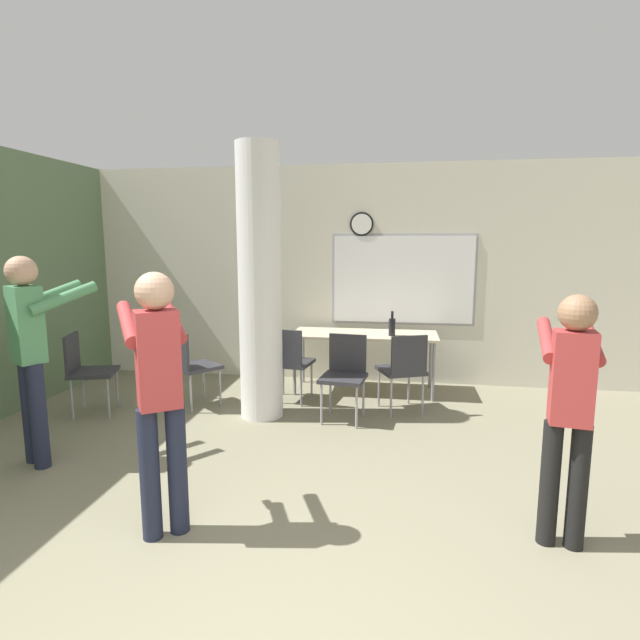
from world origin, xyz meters
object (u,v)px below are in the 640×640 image
(person_playing_side, at_px, (570,401))
(person_playing_front, at_px, (158,384))
(chair_near_pillar, at_px, (191,362))
(bottle_on_table, at_px, (392,326))
(chair_table_front, at_px, (345,371))
(folding_table, at_px, (364,337))
(chair_by_left_wall, at_px, (86,367))
(person_watching_back, at_px, (32,344))
(chair_table_right, at_px, (404,367))
(chair_table_left, at_px, (289,359))

(person_playing_side, distance_m, person_playing_front, 2.46)
(chair_near_pillar, xyz_separation_m, person_playing_side, (3.26, -2.06, 0.39))
(person_playing_front, bearing_deg, person_playing_side, 6.31)
(bottle_on_table, xyz_separation_m, chair_table_front, (-0.46, -0.89, -0.33))
(folding_table, bearing_deg, chair_table_front, -97.77)
(chair_by_left_wall, bearing_deg, folding_table, 23.74)
(chair_near_pillar, bearing_deg, chair_table_front, -2.99)
(person_watching_back, bearing_deg, person_playing_side, -7.44)
(bottle_on_table, distance_m, person_watching_back, 3.69)
(chair_near_pillar, bearing_deg, chair_table_right, 4.43)
(person_playing_front, distance_m, person_watching_back, 1.68)
(chair_table_left, xyz_separation_m, chair_by_left_wall, (-2.06, -0.70, 0.00))
(chair_table_right, relative_size, person_playing_front, 0.52)
(chair_near_pillar, bearing_deg, chair_by_left_wall, -160.19)
(chair_by_left_wall, distance_m, chair_near_pillar, 1.08)
(chair_table_right, bearing_deg, person_watching_back, -149.96)
(chair_table_front, relative_size, chair_by_left_wall, 1.00)
(folding_table, bearing_deg, chair_table_left, -145.24)
(chair_table_right, bearing_deg, chair_near_pillar, -175.57)
(chair_by_left_wall, xyz_separation_m, person_watching_back, (0.35, -1.18, 0.50))
(chair_by_left_wall, bearing_deg, person_playing_front, -47.00)
(chair_table_right, bearing_deg, chair_table_front, -155.93)
(person_playing_side, bearing_deg, chair_table_right, 112.61)
(chair_near_pillar, height_order, person_watching_back, person_watching_back)
(chair_table_left, xyz_separation_m, person_playing_side, (2.22, -2.39, 0.39))
(chair_table_front, height_order, chair_table_right, same)
(chair_near_pillar, bearing_deg, bottle_on_table, 20.03)
(chair_by_left_wall, bearing_deg, chair_table_left, 18.74)
(bottle_on_table, xyz_separation_m, chair_table_left, (-1.14, -0.46, -0.33))
(chair_table_front, xyz_separation_m, chair_by_left_wall, (-2.73, -0.28, 0.00))
(chair_near_pillar, bearing_deg, person_playing_side, -32.32)
(chair_table_left, relative_size, person_watching_back, 0.51)
(chair_table_right, distance_m, person_playing_side, 2.46)
(chair_table_right, height_order, person_playing_side, person_playing_side)
(person_playing_front, bearing_deg, chair_by_left_wall, 133.00)
(person_playing_front, relative_size, person_watching_back, 0.96)
(chair_table_front, height_order, person_watching_back, person_watching_back)
(person_watching_back, bearing_deg, chair_table_left, 47.78)
(person_watching_back, bearing_deg, chair_table_front, 31.46)
(bottle_on_table, height_order, chair_table_front, bottle_on_table)
(chair_table_right, relative_size, person_watching_back, 0.51)
(chair_table_left, bearing_deg, chair_near_pillar, -162.31)
(chair_table_front, xyz_separation_m, person_watching_back, (-2.38, -1.46, 0.50))
(person_watching_back, bearing_deg, folding_table, 44.14)
(chair_table_right, bearing_deg, person_playing_front, -120.97)
(bottle_on_table, distance_m, chair_table_left, 1.28)
(person_playing_side, height_order, person_playing_front, person_playing_front)
(person_playing_side, xyz_separation_m, person_watching_back, (-3.92, 0.51, 0.11))
(person_playing_side, xyz_separation_m, person_playing_front, (-2.44, -0.27, 0.07))
(bottle_on_table, distance_m, chair_table_right, 0.71)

